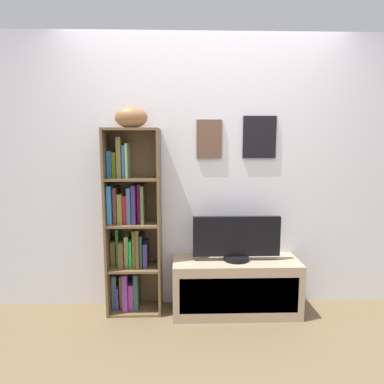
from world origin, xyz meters
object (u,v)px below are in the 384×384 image
bookshelf (130,227)px  football (131,117)px  tv_stand (236,286)px  television (237,239)px

bookshelf → football: size_ratio=5.89×
football → tv_stand: (0.89, -0.06, -1.46)m
television → football: bearing=176.4°
tv_stand → football: bearing=176.3°
bookshelf → television: 0.94m
football → television: size_ratio=0.36×
bookshelf → football: football is taller
bookshelf → television: bookshelf is taller
football → television: bearing=-3.6°
bookshelf → football: (0.04, -0.03, 0.94)m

